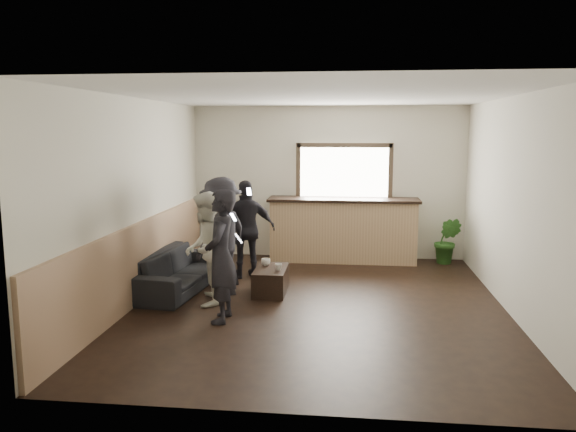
# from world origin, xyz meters

# --- Properties ---
(ground) EXTENTS (5.00, 6.00, 0.01)m
(ground) POSITION_xyz_m (0.00, 0.00, 0.00)
(ground) COLOR black
(room_shell) EXTENTS (5.01, 6.01, 2.80)m
(room_shell) POSITION_xyz_m (-0.74, 0.00, 1.47)
(room_shell) COLOR silver
(room_shell) RESTS_ON ground
(bar_counter) EXTENTS (2.70, 0.68, 2.13)m
(bar_counter) POSITION_xyz_m (0.30, 2.70, 0.64)
(bar_counter) COLOR #A58159
(bar_counter) RESTS_ON ground
(sofa) EXTENTS (1.00, 2.08, 0.58)m
(sofa) POSITION_xyz_m (-2.11, 0.52, 0.29)
(sofa) COLOR black
(sofa) RESTS_ON ground
(coffee_table) EXTENTS (0.46, 0.82, 0.36)m
(coffee_table) POSITION_xyz_m (-0.71, 0.52, 0.18)
(coffee_table) COLOR black
(coffee_table) RESTS_ON ground
(cup_a) EXTENTS (0.14, 0.14, 0.11)m
(cup_a) POSITION_xyz_m (-0.81, 0.69, 0.42)
(cup_a) COLOR silver
(cup_a) RESTS_ON coffee_table
(cup_b) EXTENTS (0.14, 0.14, 0.09)m
(cup_b) POSITION_xyz_m (-0.59, 0.43, 0.41)
(cup_b) COLOR silver
(cup_b) RESTS_ON coffee_table
(potted_plant) EXTENTS (0.56, 0.51, 0.84)m
(potted_plant) POSITION_xyz_m (2.15, 2.65, 0.42)
(potted_plant) COLOR #2D6623
(potted_plant) RESTS_ON ground
(person_a) EXTENTS (0.47, 0.61, 1.65)m
(person_a) POSITION_xyz_m (-1.14, -0.76, 0.83)
(person_a) COLOR black
(person_a) RESTS_ON ground
(person_b) EXTENTS (0.67, 0.82, 1.54)m
(person_b) POSITION_xyz_m (-1.51, -0.12, 0.77)
(person_b) COLOR silver
(person_b) RESTS_ON ground
(person_c) EXTENTS (0.98, 1.24, 1.68)m
(person_c) POSITION_xyz_m (-1.47, 0.64, 0.84)
(person_c) COLOR black
(person_c) RESTS_ON ground
(person_d) EXTENTS (1.00, 0.69, 1.57)m
(person_d) POSITION_xyz_m (-1.22, 1.34, 0.79)
(person_d) COLOR black
(person_d) RESTS_ON ground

